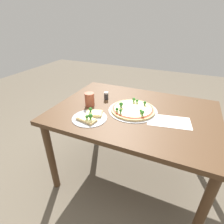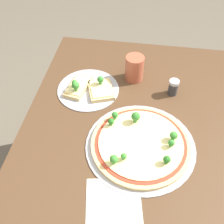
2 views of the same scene
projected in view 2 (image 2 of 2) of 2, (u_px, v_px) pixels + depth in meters
name	position (u px, v px, depth m)	size (l,w,h in m)	color
dining_table	(141.00, 162.00, 1.07)	(1.30, 0.94, 0.73)	#4C331E
pizza_tray_whole	(141.00, 144.00, 1.00)	(0.40, 0.40, 0.07)	#A3A3A8
pizza_tray_slice	(89.00, 88.00, 1.19)	(0.26, 0.26, 0.07)	#A3A3A8
drinking_cup	(134.00, 68.00, 1.21)	(0.08, 0.08, 0.11)	#AD5138
condiment_shaker	(173.00, 87.00, 1.16)	(0.04, 0.04, 0.07)	#333338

